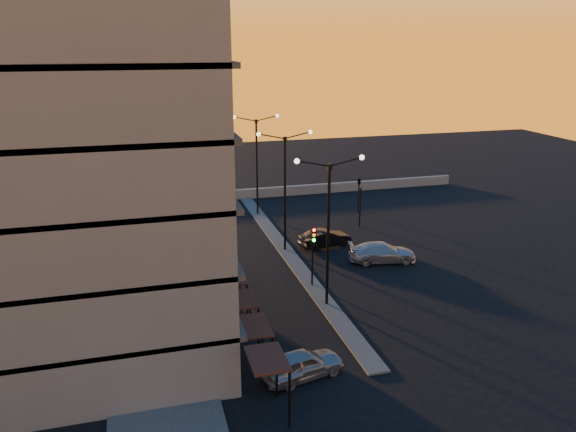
{
  "coord_description": "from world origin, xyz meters",
  "views": [
    {
      "loc": [
        -10.92,
        -30.25,
        15.92
      ],
      "look_at": [
        -0.65,
        6.78,
        3.9
      ],
      "focal_mm": 35.0,
      "sensor_mm": 36.0,
      "label": 1
    }
  ],
  "objects_px": {
    "car_sedan": "(325,238)",
    "car_wagon": "(382,252)",
    "traffic_light_main": "(313,247)",
    "streetlamp_mid": "(285,182)",
    "car_hatchback": "(303,364)"
  },
  "relations": [
    {
      "from": "streetlamp_mid",
      "to": "traffic_light_main",
      "type": "bearing_deg",
      "value": -90.0
    },
    {
      "from": "car_sedan",
      "to": "car_wagon",
      "type": "bearing_deg",
      "value": -153.04
    },
    {
      "from": "car_hatchback",
      "to": "streetlamp_mid",
      "type": "bearing_deg",
      "value": -25.98
    },
    {
      "from": "car_sedan",
      "to": "streetlamp_mid",
      "type": "bearing_deg",
      "value": 80.59
    },
    {
      "from": "streetlamp_mid",
      "to": "car_wagon",
      "type": "bearing_deg",
      "value": -32.83
    },
    {
      "from": "car_sedan",
      "to": "car_wagon",
      "type": "xyz_separation_m",
      "value": [
        3.11,
        -4.19,
        0.03
      ]
    },
    {
      "from": "traffic_light_main",
      "to": "car_sedan",
      "type": "bearing_deg",
      "value": 64.8
    },
    {
      "from": "car_sedan",
      "to": "car_wagon",
      "type": "relative_size",
      "value": 0.85
    },
    {
      "from": "streetlamp_mid",
      "to": "traffic_light_main",
      "type": "relative_size",
      "value": 2.24
    },
    {
      "from": "traffic_light_main",
      "to": "streetlamp_mid",
      "type": "bearing_deg",
      "value": 90.0
    },
    {
      "from": "streetlamp_mid",
      "to": "car_sedan",
      "type": "height_order",
      "value": "streetlamp_mid"
    },
    {
      "from": "car_sedan",
      "to": "car_wagon",
      "type": "distance_m",
      "value": 5.21
    },
    {
      "from": "car_wagon",
      "to": "car_sedan",
      "type": "bearing_deg",
      "value": 47.05
    },
    {
      "from": "car_sedan",
      "to": "traffic_light_main",
      "type": "bearing_deg",
      "value": 145.17
    },
    {
      "from": "traffic_light_main",
      "to": "car_sedan",
      "type": "xyz_separation_m",
      "value": [
        3.36,
        7.14,
        -2.19
      ]
    }
  ]
}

